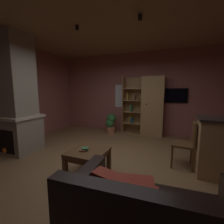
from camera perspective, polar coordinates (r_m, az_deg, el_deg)
floor at (r=3.30m, az=-2.74°, el=-19.52°), size 5.77×5.41×0.02m
wall_back at (r=5.53m, az=9.08°, el=6.91°), size 5.89×0.06×2.84m
wall_left at (r=4.92m, az=-35.68°, el=5.41°), size 0.06×5.41×2.84m
ceiling at (r=3.22m, az=-3.14°, el=32.54°), size 5.77×5.41×0.02m
window_pane_back at (r=5.60m, az=4.91°, el=6.05°), size 0.75×0.01×0.83m
stone_fireplace at (r=4.38m, az=-32.63°, el=3.76°), size 1.00×0.84×2.84m
bookshelf_cabinet at (r=5.19m, az=14.05°, el=1.82°), size 1.36×0.41×1.98m
coffee_table at (r=2.84m, az=-9.05°, el=-15.85°), size 0.65×0.64×0.46m
table_book_0 at (r=2.78m, az=-11.07°, el=-14.10°), size 0.12×0.11×0.03m
table_book_1 at (r=2.79m, az=-10.16°, el=-13.42°), size 0.14×0.13×0.02m
dining_chair at (r=3.35m, az=26.63°, el=-9.93°), size 0.44×0.44×0.92m
potted_floor_plant at (r=5.41m, az=-0.47°, el=-4.15°), size 0.36×0.38×0.71m
wall_mounted_tv at (r=5.33m, az=22.30°, el=5.79°), size 0.84×0.06×0.47m
track_light_spot_0 at (r=4.47m, az=-29.43°, el=23.31°), size 0.07×0.07×0.09m
track_light_spot_1 at (r=3.53m, az=-13.09°, el=28.66°), size 0.07×0.07×0.09m
track_light_spot_2 at (r=3.10m, az=10.58°, el=31.76°), size 0.07×0.07×0.09m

